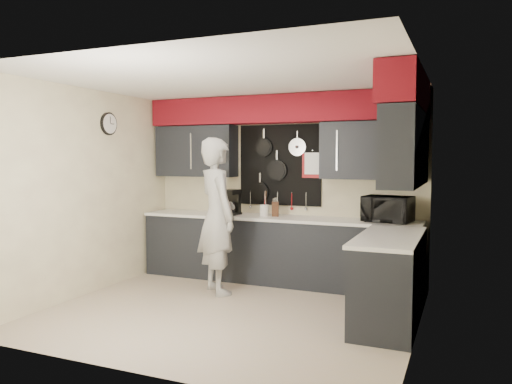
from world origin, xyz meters
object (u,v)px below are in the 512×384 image
at_px(microwave, 388,209).
at_px(coffee_maker, 232,202).
at_px(utensil_crock, 264,210).
at_px(person, 217,216).
at_px(knife_block, 275,209).

relative_size(microwave, coffee_maker, 1.64).
bearing_deg(microwave, coffee_maker, -169.46).
relative_size(utensil_crock, person, 0.08).
bearing_deg(person, microwave, -117.47).
bearing_deg(utensil_crock, person, -114.72).
xyz_separation_m(coffee_maker, person, (0.14, -0.75, -0.12)).
height_order(knife_block, person, person).
relative_size(knife_block, person, 0.10).
bearing_deg(microwave, utensil_crock, -169.08).
bearing_deg(coffee_maker, knife_block, 13.15).
relative_size(knife_block, utensil_crock, 1.26).
height_order(microwave, coffee_maker, coffee_maker).
xyz_separation_m(knife_block, person, (-0.49, -0.79, -0.03)).
relative_size(knife_block, coffee_maker, 0.56).
bearing_deg(microwave, person, -149.02).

